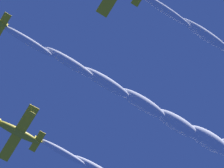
{
  "coord_description": "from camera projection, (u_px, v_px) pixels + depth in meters",
  "views": [
    {
      "loc": [
        9.91,
        -22.77,
        1.85
      ],
      "look_at": [
        17.21,
        3.0,
        59.34
      ],
      "focal_mm": 72.24,
      "sensor_mm": 36.0,
      "label": 1
    }
  ],
  "objects": [
    {
      "name": "airplane_right_wingman",
      "position": [
        16.0,
        131.0,
        65.65
      ],
      "size": [
        8.6,
        9.43,
        3.05
      ],
      "color": "gold"
    },
    {
      "name": "smoke_trail_lead",
      "position": [
        182.0,
        125.0,
        68.07
      ],
      "size": [
        44.15,
        14.59,
        4.67
      ],
      "color": "white"
    }
  ]
}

